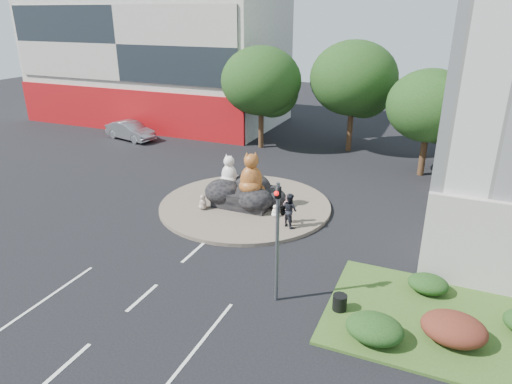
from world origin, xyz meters
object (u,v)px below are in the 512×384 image
kitten_white (275,210)px  pedestrian_pink (288,209)px  pedestrian_dark (290,210)px  parked_car (130,131)px  cat_white (229,170)px  kitten_calico (203,201)px  cat_tabby (251,172)px  litter_bin (340,302)px

kitten_white → pedestrian_pink: pedestrian_pink is taller
pedestrian_dark → parked_car: pedestrian_dark is taller
cat_white → kitten_calico: size_ratio=2.06×
parked_car → cat_white: bearing=-110.1°
pedestrian_pink → cat_tabby: bearing=-22.5°
pedestrian_pink → pedestrian_dark: (0.24, -0.41, 0.16)m
pedestrian_dark → kitten_white: bearing=-7.7°
cat_white → parked_car: (-14.49, 9.37, -1.22)m
kitten_white → parked_car: 20.87m
parked_car → pedestrian_dark: bearing=-108.5°
cat_white → pedestrian_pink: cat_white is taller
cat_white → pedestrian_dark: bearing=-9.5°
cat_white → pedestrian_dark: cat_white is taller
kitten_calico → pedestrian_dark: 5.30m
kitten_white → pedestrian_pink: size_ratio=0.47×
pedestrian_pink → pedestrian_dark: bearing=120.9°
cat_tabby → pedestrian_pink: 3.14m
pedestrian_dark → parked_car: 22.27m
kitten_white → pedestrian_dark: 1.52m
kitten_white → parked_car: parked_car is taller
kitten_calico → litter_bin: (9.39, -6.14, -0.22)m
cat_white → pedestrian_dark: size_ratio=1.02×
kitten_white → kitten_calico: bearing=156.7°
cat_tabby → litter_bin: 10.39m
pedestrian_pink → litter_bin: size_ratio=2.46×
cat_white → litter_bin: (8.67, -8.12, -1.60)m
cat_tabby → pedestrian_dark: 3.44m
kitten_calico → kitten_white: kitten_calico is taller
cat_white → kitten_white: size_ratio=2.63×
kitten_white → litter_bin: size_ratio=1.14×
cat_tabby → kitten_white: size_ratio=3.38×
kitten_white → parked_car: bearing=116.9°
cat_tabby → cat_white: bearing=129.9°
cat_white → cat_tabby: size_ratio=0.78×
pedestrian_pink → pedestrian_dark: 0.50m
kitten_calico → kitten_white: 4.21m
kitten_calico → litter_bin: kitten_calico is taller
pedestrian_dark → pedestrian_pink: bearing=-30.2°
kitten_calico → pedestrian_pink: bearing=29.8°
kitten_white → litter_bin: bearing=-84.7°
kitten_white → pedestrian_dark: size_ratio=0.39×
kitten_white → pedestrian_pink: 1.07m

